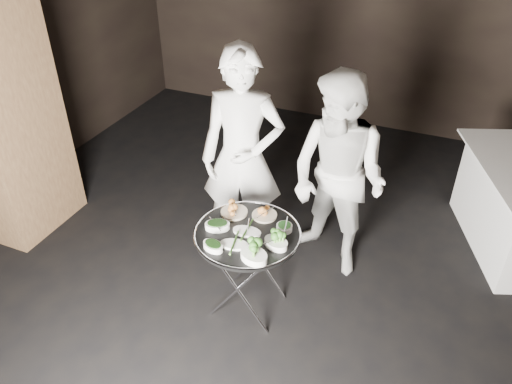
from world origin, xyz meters
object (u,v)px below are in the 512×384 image
at_px(serving_tray, 247,234).
at_px(waiter_right, 338,179).
at_px(waiter_left, 243,158).
at_px(tray_stand, 248,268).

distance_m(serving_tray, waiter_right, 0.85).
height_order(serving_tray, waiter_right, waiter_right).
height_order(serving_tray, waiter_left, waiter_left).
bearing_deg(waiter_right, waiter_left, -150.77).
relative_size(serving_tray, waiter_right, 0.45).
relative_size(serving_tray, waiter_left, 0.42).
bearing_deg(waiter_left, serving_tray, -78.32).
xyz_separation_m(serving_tray, waiter_left, (-0.31, 0.62, 0.19)).
distance_m(waiter_left, waiter_right, 0.75).
distance_m(tray_stand, waiter_left, 0.86).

